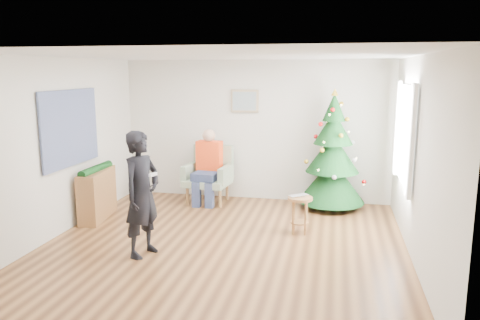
% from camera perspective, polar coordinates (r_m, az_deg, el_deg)
% --- Properties ---
extents(floor, '(5.00, 5.00, 0.00)m').
position_cam_1_polar(floor, '(6.69, -1.91, -10.22)').
color(floor, brown).
rests_on(floor, ground).
extents(ceiling, '(5.00, 5.00, 0.00)m').
position_cam_1_polar(ceiling, '(6.25, -2.06, 12.63)').
color(ceiling, white).
rests_on(ceiling, wall_back).
extents(wall_back, '(5.00, 0.00, 5.00)m').
position_cam_1_polar(wall_back, '(8.76, 1.88, 3.60)').
color(wall_back, silver).
rests_on(wall_back, floor).
extents(wall_front, '(5.00, 0.00, 5.00)m').
position_cam_1_polar(wall_front, '(4.02, -10.47, -5.30)').
color(wall_front, silver).
rests_on(wall_front, floor).
extents(wall_left, '(0.00, 5.00, 5.00)m').
position_cam_1_polar(wall_left, '(7.34, -21.32, 1.45)').
color(wall_left, silver).
rests_on(wall_left, floor).
extents(wall_right, '(0.00, 5.00, 5.00)m').
position_cam_1_polar(wall_right, '(6.25, 20.88, -0.05)').
color(wall_right, silver).
rests_on(wall_right, floor).
extents(window_panel, '(0.04, 1.30, 1.40)m').
position_cam_1_polar(window_panel, '(7.19, 19.53, 3.00)').
color(window_panel, white).
rests_on(window_panel, wall_right).
extents(curtains, '(0.05, 1.75, 1.50)m').
position_cam_1_polar(curtains, '(7.19, 19.30, 3.01)').
color(curtains, white).
rests_on(curtains, wall_right).
extents(christmas_tree, '(1.17, 1.17, 2.11)m').
position_cam_1_polar(christmas_tree, '(8.35, 11.21, 0.60)').
color(christmas_tree, '#3F2816').
rests_on(christmas_tree, floor).
extents(stool, '(0.37, 0.37, 0.56)m').
position_cam_1_polar(stool, '(7.10, 7.29, -6.62)').
color(stool, brown).
rests_on(stool, floor).
extents(laptop, '(0.36, 0.35, 0.02)m').
position_cam_1_polar(laptop, '(7.02, 7.35, -4.41)').
color(laptop, silver).
rests_on(laptop, stool).
extents(armchair, '(0.88, 0.81, 1.03)m').
position_cam_1_polar(armchair, '(8.68, -3.82, -2.62)').
color(armchair, '#8CA383').
rests_on(armchair, floor).
extents(seated_person, '(0.48, 0.68, 1.35)m').
position_cam_1_polar(seated_person, '(8.56, -3.99, -0.66)').
color(seated_person, navy).
rests_on(seated_person, armchair).
extents(standing_man, '(0.56, 0.69, 1.66)m').
position_cam_1_polar(standing_man, '(6.22, -11.86, -4.09)').
color(standing_man, black).
rests_on(standing_man, floor).
extents(game_controller, '(0.07, 0.13, 0.04)m').
position_cam_1_polar(game_controller, '(6.06, -10.55, -1.75)').
color(game_controller, white).
rests_on(game_controller, standing_man).
extents(console, '(0.43, 1.03, 0.80)m').
position_cam_1_polar(console, '(8.06, -17.00, -4.05)').
color(console, brown).
rests_on(console, floor).
extents(garland, '(0.14, 0.90, 0.14)m').
position_cam_1_polar(garland, '(7.96, -17.17, -1.12)').
color(garland, black).
rests_on(garland, console).
extents(tapestry, '(0.03, 1.50, 1.15)m').
position_cam_1_polar(tapestry, '(7.54, -19.96, 3.68)').
color(tapestry, black).
rests_on(tapestry, wall_left).
extents(framed_picture, '(0.52, 0.05, 0.42)m').
position_cam_1_polar(framed_picture, '(8.71, 0.56, 7.20)').
color(framed_picture, tan).
rests_on(framed_picture, wall_back).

